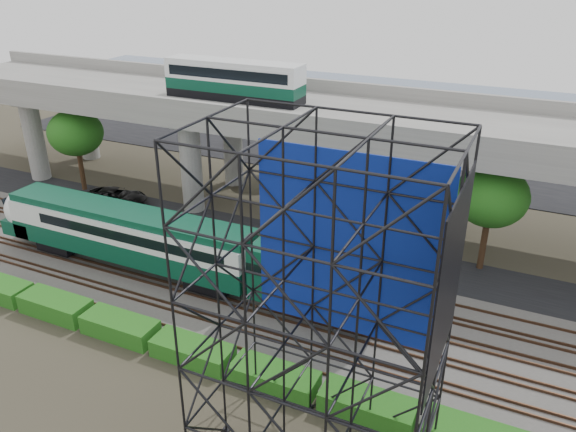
% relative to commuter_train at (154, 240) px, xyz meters
% --- Properties ---
extents(ground, '(140.00, 140.00, 0.00)m').
position_rel_commuter_train_xyz_m(ground, '(6.06, -2.00, -2.88)').
color(ground, '#474233').
rests_on(ground, ground).
extents(ballast_bed, '(90.00, 12.00, 0.20)m').
position_rel_commuter_train_xyz_m(ballast_bed, '(6.06, 0.00, -2.78)').
color(ballast_bed, slate).
rests_on(ballast_bed, ground).
extents(service_road, '(90.00, 5.00, 0.08)m').
position_rel_commuter_train_xyz_m(service_road, '(6.06, 8.50, -2.84)').
color(service_road, black).
rests_on(service_road, ground).
extents(parking_lot, '(90.00, 18.00, 0.08)m').
position_rel_commuter_train_xyz_m(parking_lot, '(6.06, 32.00, -2.84)').
color(parking_lot, black).
rests_on(parking_lot, ground).
extents(harbor_water, '(140.00, 40.00, 0.03)m').
position_rel_commuter_train_xyz_m(harbor_water, '(6.06, 54.00, -2.87)').
color(harbor_water, slate).
rests_on(harbor_water, ground).
extents(rail_tracks, '(90.00, 9.52, 0.16)m').
position_rel_commuter_train_xyz_m(rail_tracks, '(6.06, -0.00, -2.60)').
color(rail_tracks, '#472D1E').
rests_on(rail_tracks, ballast_bed).
extents(commuter_train, '(29.30, 3.06, 4.30)m').
position_rel_commuter_train_xyz_m(commuter_train, '(0.00, 0.00, 0.00)').
color(commuter_train, black).
rests_on(commuter_train, rail_tracks).
extents(overpass, '(80.00, 12.00, 12.40)m').
position_rel_commuter_train_xyz_m(overpass, '(5.51, 14.00, 5.33)').
color(overpass, '#9E9B93').
rests_on(overpass, ground).
extents(scaffold_tower, '(9.36, 6.36, 15.00)m').
position_rel_commuter_train_xyz_m(scaffold_tower, '(15.88, -9.98, 4.59)').
color(scaffold_tower, black).
rests_on(scaffold_tower, ground).
extents(hedge_strip, '(34.60, 1.80, 1.20)m').
position_rel_commuter_train_xyz_m(hedge_strip, '(7.07, -6.30, -2.32)').
color(hedge_strip, '#165A14').
rests_on(hedge_strip, ground).
extents(trees, '(40.94, 16.94, 7.69)m').
position_rel_commuter_train_xyz_m(trees, '(1.40, 14.17, 2.69)').
color(trees, '#382314').
rests_on(trees, ground).
extents(suv, '(5.95, 3.92, 1.52)m').
position_rel_commuter_train_xyz_m(suv, '(-10.71, 8.36, -2.04)').
color(suv, black).
rests_on(suv, service_road).
extents(parked_cars, '(36.02, 9.56, 1.26)m').
position_rel_commuter_train_xyz_m(parked_cars, '(7.19, 31.59, -2.21)').
color(parked_cars, silver).
rests_on(parked_cars, parking_lot).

